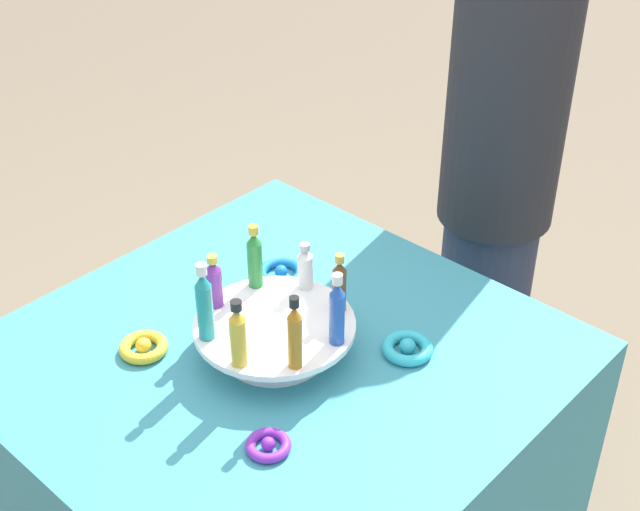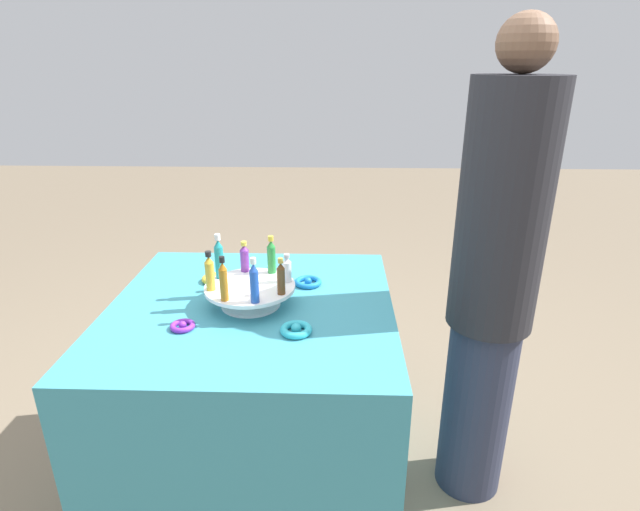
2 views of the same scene
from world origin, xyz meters
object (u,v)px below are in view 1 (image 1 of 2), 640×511
object	(u,v)px
bottle_brown	(339,285)
bottle_clear	(305,267)
bottle_green	(255,258)
ribbon_bow_blue	(281,273)
bottle_amber	(295,335)
ribbon_bow_teal	(407,348)
bottle_teal	(204,305)
ribbon_bow_purple	(268,445)
bottle_gold	(238,336)
ribbon_bow_gold	(144,347)
display_stand	(275,334)
bottle_blue	(337,312)
person_figure	(500,164)
bottle_purple	(214,283)

from	to	relation	value
bottle_brown	bottle_clear	size ratio (longest dim) A/B	1.24
bottle_green	ribbon_bow_blue	bearing A→B (deg)	-65.77
bottle_amber	ribbon_bow_teal	world-z (taller)	bottle_amber
bottle_teal	ribbon_bow_purple	bearing A→B (deg)	162.33
bottle_clear	bottle_amber	bearing A→B (deg)	129.17
bottle_gold	ribbon_bow_purple	size ratio (longest dim) A/B	1.74
ribbon_bow_gold	display_stand	bearing A→B (deg)	-137.72
bottle_blue	bottle_green	world-z (taller)	bottle_blue
bottle_clear	ribbon_bow_blue	world-z (taller)	bottle_clear
bottle_brown	person_figure	world-z (taller)	person_figure
bottle_green	ribbon_bow_purple	distance (m)	0.38
bottle_gold	bottle_clear	distance (m)	0.25
bottle_teal	ribbon_bow_teal	world-z (taller)	bottle_teal
bottle_green	ribbon_bow_gold	size ratio (longest dim) A/B	1.47
ribbon_bow_gold	bottle_teal	bearing A→B (deg)	-155.77
bottle_amber	person_figure	size ratio (longest dim) A/B	0.09
display_stand	ribbon_bow_gold	bearing A→B (deg)	42.28
display_stand	bottle_blue	distance (m)	0.15
bottle_blue	person_figure	size ratio (longest dim) A/B	0.09
person_figure	bottle_purple	bearing A→B (deg)	-8.28
person_figure	bottle_brown	bearing A→B (deg)	5.30
bottle_green	display_stand	bearing A→B (deg)	151.67
bottle_clear	ribbon_bow_purple	distance (m)	0.37
bottle_brown	ribbon_bow_gold	size ratio (longest dim) A/B	1.33
ribbon_bow_blue	bottle_green	bearing A→B (deg)	114.23
bottle_brown	bottle_gold	bearing A→B (deg)	84.17
ribbon_bow_gold	person_figure	size ratio (longest dim) A/B	0.05
bottle_gold	ribbon_bow_purple	xyz separation A→B (m)	(-0.13, 0.06, -0.12)
bottle_purple	bottle_amber	size ratio (longest dim) A/B	0.76
bottle_brown	bottle_clear	bearing A→B (deg)	-5.83
bottle_teal	person_figure	size ratio (longest dim) A/B	0.09
bottle_blue	person_figure	bearing A→B (deg)	-78.34
bottle_green	ribbon_bow_teal	size ratio (longest dim) A/B	1.40
ribbon_bow_gold	ribbon_bow_purple	size ratio (longest dim) A/B	1.20
bottle_green	ribbon_bow_blue	world-z (taller)	bottle_green
bottle_clear	ribbon_bow_purple	bearing A→B (deg)	123.70
bottle_green	bottle_clear	bearing A→B (deg)	-140.83
person_figure	ribbon_bow_gold	bearing A→B (deg)	-11.16
ribbon_bow_teal	bottle_teal	bearing A→B (deg)	48.80
ribbon_bow_gold	bottle_blue	bearing A→B (deg)	-146.30
bottle_purple	bottle_blue	bearing A→B (deg)	-163.33
ribbon_bow_gold	person_figure	xyz separation A→B (m)	(-0.14, -0.95, 0.06)
display_stand	ribbon_bow_blue	world-z (taller)	display_stand
bottle_purple	person_figure	size ratio (longest dim) A/B	0.07
bottle_blue	ribbon_bow_purple	world-z (taller)	bottle_blue
bottle_clear	ribbon_bow_teal	distance (m)	0.24
display_stand	ribbon_bow_blue	distance (m)	0.24
bottle_purple	bottle_blue	xyz separation A→B (m)	(-0.23, -0.07, 0.02)
bottle_purple	person_figure	world-z (taller)	person_figure
bottle_gold	bottle_brown	bearing A→B (deg)	-95.83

